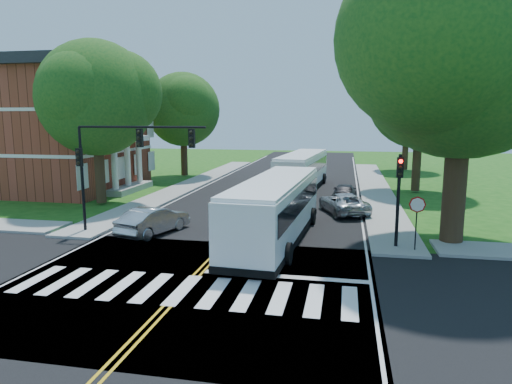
% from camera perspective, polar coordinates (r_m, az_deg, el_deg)
% --- Properties ---
extents(ground, '(140.00, 140.00, 0.00)m').
position_cam_1_polar(ground, '(17.73, -8.56, -11.45)').
color(ground, '#174E13').
rests_on(ground, ground).
extents(road, '(14.00, 96.00, 0.01)m').
position_cam_1_polar(road, '(34.62, 1.49, -1.03)').
color(road, black).
rests_on(road, ground).
extents(cross_road, '(60.00, 12.00, 0.01)m').
position_cam_1_polar(cross_road, '(17.73, -8.56, -11.43)').
color(cross_road, black).
rests_on(cross_road, ground).
extents(center_line, '(0.36, 70.00, 0.01)m').
position_cam_1_polar(center_line, '(38.51, 2.49, 0.04)').
color(center_line, gold).
rests_on(center_line, road).
extents(edge_line_w, '(0.12, 70.00, 0.01)m').
position_cam_1_polar(edge_line_w, '(40.08, -7.16, 0.35)').
color(edge_line_w, silver).
rests_on(edge_line_w, road).
extents(edge_line_e, '(0.12, 70.00, 0.01)m').
position_cam_1_polar(edge_line_e, '(38.10, 12.65, -0.28)').
color(edge_line_e, silver).
rests_on(edge_line_e, road).
extents(crosswalk, '(12.60, 3.00, 0.01)m').
position_cam_1_polar(crosswalk, '(17.28, -9.13, -11.96)').
color(crosswalk, silver).
rests_on(crosswalk, road).
extents(stop_bar, '(6.60, 0.40, 0.01)m').
position_cam_1_polar(stop_bar, '(18.40, 3.67, -10.51)').
color(stop_bar, silver).
rests_on(stop_bar, road).
extents(sidewalk_nw, '(2.60, 40.00, 0.15)m').
position_cam_1_polar(sidewalk_nw, '(43.36, -7.81, 1.10)').
color(sidewalk_nw, gray).
rests_on(sidewalk_nw, ground).
extents(sidewalk_ne, '(2.60, 40.00, 0.15)m').
position_cam_1_polar(sidewalk_ne, '(41.12, 14.65, 0.42)').
color(sidewalk_ne, gray).
rests_on(sidewalk_ne, ground).
extents(tree_ne_big, '(10.80, 10.80, 14.91)m').
position_cam_1_polar(tree_ne_big, '(24.38, 24.66, 16.46)').
color(tree_ne_big, '#362515').
rests_on(tree_ne_big, ground).
extents(tree_west_near, '(8.00, 8.00, 11.40)m').
position_cam_1_polar(tree_west_near, '(34.23, -19.39, 10.98)').
color(tree_west_near, '#362515').
rests_on(tree_west_near, ground).
extents(tree_west_far, '(7.60, 7.60, 10.67)m').
position_cam_1_polar(tree_west_far, '(48.54, -9.12, 10.14)').
color(tree_west_far, '#362515').
rests_on(tree_west_far, ground).
extents(tree_east_mid, '(8.40, 8.40, 11.93)m').
position_cam_1_polar(tree_east_mid, '(40.02, 19.86, 11.12)').
color(tree_east_mid, '#362515').
rests_on(tree_east_mid, ground).
extents(tree_east_far, '(7.20, 7.20, 10.34)m').
position_cam_1_polar(tree_east_far, '(55.98, 18.39, 9.54)').
color(tree_east_far, '#362515').
rests_on(tree_east_far, ground).
extents(brick_building, '(20.00, 13.00, 10.80)m').
position_cam_1_polar(brick_building, '(45.06, -26.94, 7.31)').
color(brick_building, brown).
rests_on(brick_building, ground).
extents(signal_nw, '(7.15, 0.46, 5.66)m').
position_cam_1_polar(signal_nw, '(24.92, -16.58, 4.65)').
color(signal_nw, black).
rests_on(signal_nw, ground).
extents(signal_ne, '(0.30, 0.46, 4.40)m').
position_cam_1_polar(signal_ne, '(22.39, 17.42, 0.46)').
color(signal_ne, black).
rests_on(signal_ne, ground).
extents(stop_sign, '(0.76, 0.08, 2.53)m').
position_cam_1_polar(stop_sign, '(22.20, 19.48, -2.17)').
color(stop_sign, black).
rests_on(stop_sign, ground).
extents(bus_lead, '(3.54, 12.42, 3.18)m').
position_cam_1_polar(bus_lead, '(23.15, 2.46, -2.04)').
color(bus_lead, white).
rests_on(bus_lead, road).
extents(bus_follow, '(3.72, 12.29, 3.13)m').
position_cam_1_polar(bus_follow, '(39.80, 5.82, 2.70)').
color(bus_follow, white).
rests_on(bus_follow, road).
extents(hatchback, '(2.78, 4.77, 1.49)m').
position_cam_1_polar(hatchback, '(25.23, -12.68, -3.47)').
color(hatchback, '#ABADB2').
rests_on(hatchback, road).
extents(suv, '(3.78, 5.35, 1.35)m').
position_cam_1_polar(suv, '(30.36, 10.84, -1.37)').
color(suv, '#B1B4B9').
rests_on(suv, road).
extents(dark_sedan, '(1.89, 4.23, 1.20)m').
position_cam_1_polar(dark_sedan, '(35.25, 11.03, -0.01)').
color(dark_sedan, black).
rests_on(dark_sedan, road).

